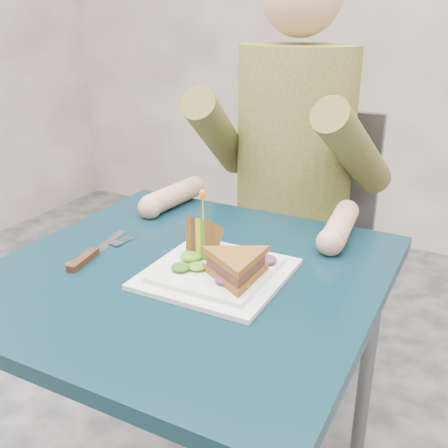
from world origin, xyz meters
The scene contains 12 objects.
table centered at (0.00, 0.00, 0.65)m, with size 0.75×0.75×0.73m.
chair centered at (0.00, 0.69, 0.54)m, with size 0.42×0.40×0.93m.
diner centered at (0.00, 0.58, 0.91)m, with size 0.54×0.59×0.74m.
plate centered at (0.07, 0.00, 0.74)m, with size 0.26×0.26×0.02m.
sandwich_flat centered at (0.12, -0.02, 0.78)m, with size 0.20×0.20×0.05m.
sandwich_upright centered at (0.01, 0.05, 0.78)m, with size 0.08×0.12×0.12m.
fork centered at (-0.21, -0.02, 0.73)m, with size 0.05×0.18×0.01m.
knife centered at (-0.21, -0.06, 0.74)m, with size 0.06×0.22×0.02m.
toothpick centered at (0.01, 0.05, 0.85)m, with size 0.00×0.00×0.06m, color tan.
toothpick_frill centered at (0.01, 0.05, 0.88)m, with size 0.01×0.01×0.02m, color orange.
lettuce_spill centered at (0.07, 0.01, 0.76)m, with size 0.15×0.13×0.02m, color #337A14, non-canonical shape.
onion_ring centered at (0.08, 0.01, 0.77)m, with size 0.04×0.04×0.01m, color #9E4C7A.
Camera 1 is at (0.50, -0.80, 1.21)m, focal length 42.00 mm.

